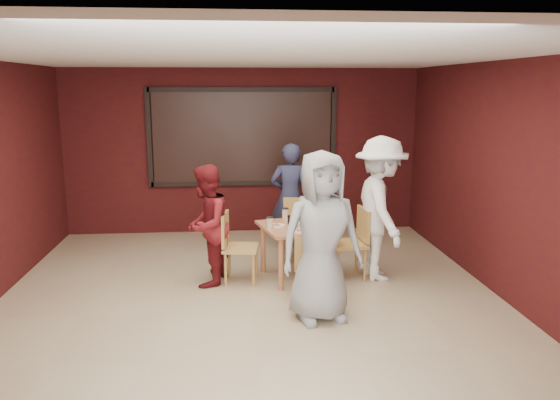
{
  "coord_description": "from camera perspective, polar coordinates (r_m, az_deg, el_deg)",
  "views": [
    {
      "loc": [
        -0.21,
        -5.83,
        2.49
      ],
      "look_at": [
        0.42,
        1.02,
        1.06
      ],
      "focal_mm": 35.0,
      "sensor_mm": 36.0,
      "label": 1
    }
  ],
  "objects": [
    {
      "name": "diner_right",
      "position": [
        7.19,
        10.46,
        -0.9
      ],
      "size": [
        0.72,
        1.23,
        1.88
      ],
      "primitive_type": "imported",
      "rotation": [
        0.0,
        0.0,
        1.59
      ],
      "color": "white",
      "rests_on": "floor"
    },
    {
      "name": "chair_front",
      "position": [
        6.48,
        3.25,
        -6.59
      ],
      "size": [
        0.43,
        0.43,
        0.8
      ],
      "color": "tan",
      "rests_on": "floor"
    },
    {
      "name": "window_blinds",
      "position": [
        9.32,
        -3.93,
        6.57
      ],
      "size": [
        3.0,
        0.02,
        1.5
      ],
      "primitive_type": "cube",
      "color": "black"
    },
    {
      "name": "dining_table",
      "position": [
        7.15,
        1.84,
        -3.3
      ],
      "size": [
        1.1,
        1.1,
        0.87
      ],
      "color": "#C0774F",
      "rests_on": "floor"
    },
    {
      "name": "diner_left",
      "position": [
        6.95,
        -7.71,
        -2.65
      ],
      "size": [
        0.77,
        0.88,
        1.54
      ],
      "primitive_type": "imported",
      "rotation": [
        0.0,
        0.0,
        -1.86
      ],
      "color": "maroon",
      "rests_on": "floor"
    },
    {
      "name": "chair_right",
      "position": [
        7.25,
        7.72,
        -4.04
      ],
      "size": [
        0.49,
        0.49,
        0.94
      ],
      "color": "tan",
      "rests_on": "floor"
    },
    {
      "name": "floor",
      "position": [
        6.34,
        -2.97,
        -11.38
      ],
      "size": [
        7.0,
        7.0,
        0.0
      ],
      "primitive_type": "plane",
      "color": "tan",
      "rests_on": "ground"
    },
    {
      "name": "diner_back",
      "position": [
        8.39,
        1.04,
        0.35
      ],
      "size": [
        0.61,
        0.4,
        1.66
      ],
      "primitive_type": "imported",
      "rotation": [
        0.0,
        0.0,
        3.13
      ],
      "color": "#2B2E4D",
      "rests_on": "floor"
    },
    {
      "name": "diner_front",
      "position": [
        5.83,
        4.34,
        -3.86
      ],
      "size": [
        1.01,
        0.76,
        1.85
      ],
      "primitive_type": "imported",
      "rotation": [
        0.0,
        0.0,
        0.21
      ],
      "color": "gray",
      "rests_on": "floor"
    },
    {
      "name": "chair_back",
      "position": [
        7.97,
        1.81,
        -2.66
      ],
      "size": [
        0.51,
        0.51,
        0.89
      ],
      "color": "tan",
      "rests_on": "floor"
    },
    {
      "name": "chair_left",
      "position": [
        7.06,
        -4.74,
        -4.51
      ],
      "size": [
        0.5,
        0.5,
        0.91
      ],
      "color": "tan",
      "rests_on": "floor"
    }
  ]
}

